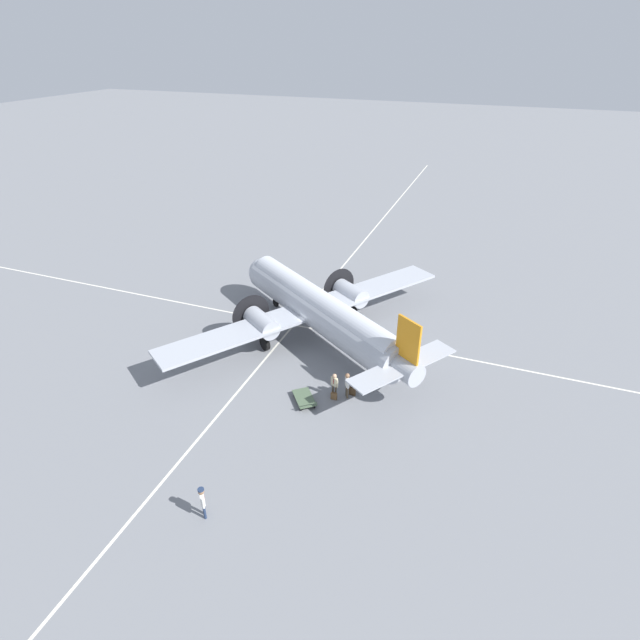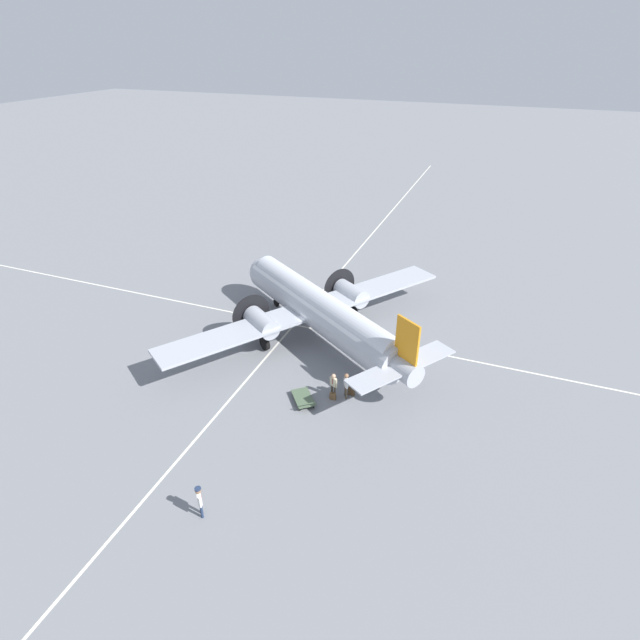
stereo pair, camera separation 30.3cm
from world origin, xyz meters
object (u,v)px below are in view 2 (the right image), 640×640
Objects in this scene: suitcase_near_door at (351,391)px; passenger_boarding at (346,383)px; baggage_cart at (303,398)px; suitcase_upright_spare at (333,396)px; crew_foreground at (199,498)px; airliner_main at (317,308)px; ramp_agent at (333,383)px.

passenger_boarding is at bearing 50.38° from suitcase_near_door.
suitcase_near_door is at bearing -95.22° from baggage_cart.
suitcase_upright_spare is at bearing 40.95° from suitcase_near_door.
crew_foreground reaches higher than suitcase_upright_spare.
baggage_cart is (1.65, 0.91, 0.03)m from suitcase_upright_spare.
suitcase_upright_spare is (0.96, 0.83, -0.05)m from suitcase_near_door.
airliner_main reaches higher than crew_foreground.
baggage_cart is (-1.20, -9.61, -0.89)m from crew_foreground.
baggage_cart is (1.56, 1.22, -0.78)m from ramp_agent.
suitcase_upright_spare is 1.88m from baggage_cart.
airliner_main is at bearing -50.77° from suitcase_near_door.
crew_foreground is 12.00m from suitcase_near_door.
airliner_main is 11.73× the size of passenger_boarding.
airliner_main reaches higher than passenger_boarding.
ramp_agent is at bearing -74.69° from suitcase_upright_spare.
airliner_main is 8.03m from baggage_cart.
crew_foreground is 10.93m from suitcase_upright_spare.
crew_foreground is at bearing 71.47° from suitcase_near_door.
crew_foreground is at bearing 133.91° from baggage_cart.
baggage_cart is (2.60, 1.74, -0.02)m from suitcase_near_door.
crew_foreground is 11.17m from ramp_agent.
airliner_main is at bearing 143.24° from crew_foreground.
ramp_agent is at bearing 126.12° from crew_foreground.
crew_foreground reaches higher than suitcase_near_door.
baggage_cart is at bearing 90.62° from passenger_boarding.
airliner_main is at bearing -60.52° from suitcase_upright_spare.
passenger_boarding is at bearing 122.63° from crew_foreground.
ramp_agent is 3.20× the size of suitcase_upright_spare.
suitcase_near_door is 3.13m from baggage_cart.
airliner_main is 11.44× the size of crew_foreground.
airliner_main is 7.68m from suitcase_near_door.
ramp_agent reaches higher than baggage_cart.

